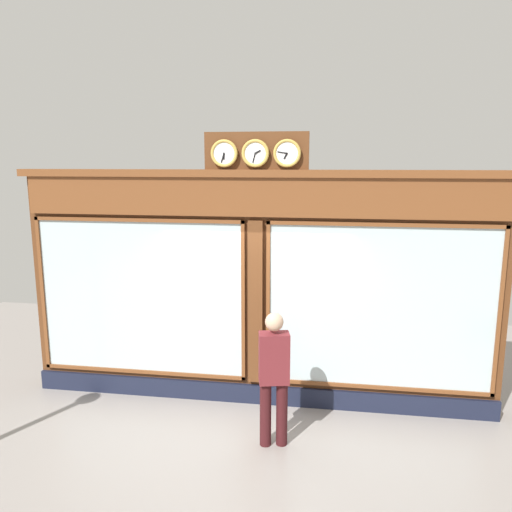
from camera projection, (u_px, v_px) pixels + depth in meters
shop_facade at (257, 288)px, 7.04m from camera, size 6.77×0.42×3.82m
pedestrian at (274, 374)px, 5.98m from camera, size 0.40×0.29×1.69m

